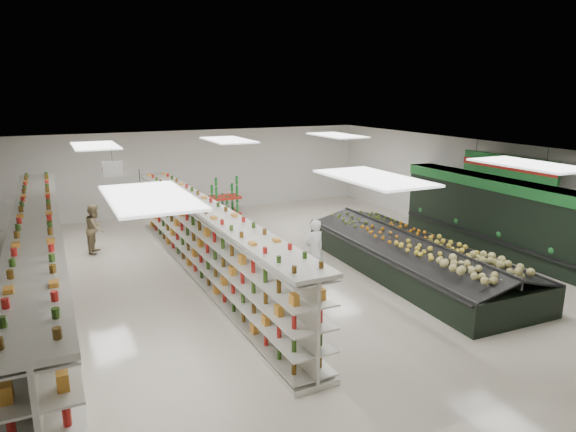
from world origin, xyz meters
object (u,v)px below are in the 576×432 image
gondola_left (41,273)px  soda_endcap (225,199)px  shopper_main (314,250)px  shopper_background (95,228)px  gondola_center (207,246)px  produce_island (413,256)px

gondola_left → soda_endcap: size_ratio=8.67×
shopper_main → shopper_background: size_ratio=1.07×
gondola_center → soda_endcap: 6.71m
produce_island → shopper_background: (-7.31, 5.51, 0.25)m
gondola_left → gondola_center: bearing=10.5°
shopper_main → shopper_background: (-4.78, 4.77, -0.05)m
produce_island → shopper_background: shopper_background is taller
produce_island → gondola_left: bearing=172.3°
produce_island → shopper_main: bearing=163.7°
gondola_center → soda_endcap: bearing=66.3°
produce_island → soda_endcap: (-2.44, 8.06, 0.21)m
shopper_background → shopper_main: bearing=-113.6°
gondola_center → produce_island: 5.35m
gondola_left → soda_endcap: 9.34m
gondola_left → gondola_center: gondola_left is taller
soda_endcap → shopper_background: 5.50m
gondola_center → soda_endcap: size_ratio=7.81×
produce_island → shopper_background: size_ratio=4.89×
gondola_center → shopper_background: size_ratio=7.65×
shopper_main → gondola_left: bearing=-14.1°
produce_island → gondola_center: bearing=159.6°
shopper_main → produce_island: bearing=153.6°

